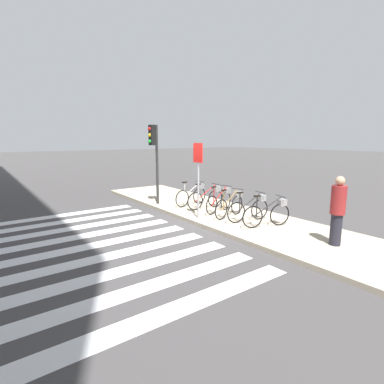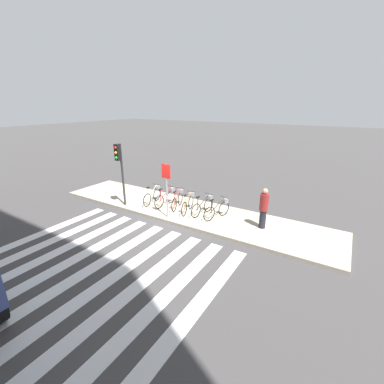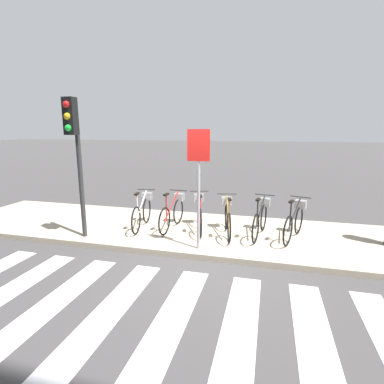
% 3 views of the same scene
% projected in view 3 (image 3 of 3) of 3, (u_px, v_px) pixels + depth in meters
% --- Properties ---
extents(ground_plane, '(120.00, 120.00, 0.00)m').
position_uv_depth(ground_plane, '(202.00, 261.00, 5.80)').
color(ground_plane, '#423F3F').
extents(sidewalk, '(13.71, 2.87, 0.12)m').
position_uv_depth(sidewalk, '(215.00, 233.00, 7.15)').
color(sidewalk, '#B7A88E').
rests_on(sidewalk, ground_plane).
extents(parked_bicycle_0, '(0.46, 1.53, 0.94)m').
position_uv_depth(parked_bicycle_0, '(143.00, 210.00, 7.37)').
color(parked_bicycle_0, black).
rests_on(parked_bicycle_0, sidewalk).
extents(parked_bicycle_1, '(0.46, 1.53, 0.94)m').
position_uv_depth(parked_bicycle_1, '(173.00, 211.00, 7.30)').
color(parked_bicycle_1, black).
rests_on(parked_bicycle_1, sidewalk).
extents(parked_bicycle_2, '(0.57, 1.49, 0.94)m').
position_uv_depth(parked_bicycle_2, '(200.00, 212.00, 7.18)').
color(parked_bicycle_2, black).
rests_on(parked_bicycle_2, sidewalk).
extents(parked_bicycle_3, '(0.50, 1.51, 0.94)m').
position_uv_depth(parked_bicycle_3, '(227.00, 216.00, 6.86)').
color(parked_bicycle_3, black).
rests_on(parked_bicycle_3, sidewalk).
extents(parked_bicycle_4, '(0.46, 1.52, 0.94)m').
position_uv_depth(parked_bicycle_4, '(261.00, 217.00, 6.79)').
color(parked_bicycle_4, black).
rests_on(parked_bicycle_4, sidewalk).
extents(parked_bicycle_5, '(0.63, 1.47, 0.94)m').
position_uv_depth(parked_bicycle_5, '(295.00, 220.00, 6.59)').
color(parked_bicycle_5, black).
rests_on(parked_bicycle_5, sidewalk).
extents(traffic_light, '(0.24, 0.40, 3.01)m').
position_uv_depth(traffic_light, '(74.00, 139.00, 6.24)').
color(traffic_light, '#2D2D2D').
rests_on(traffic_light, sidewalk).
extents(sign_post, '(0.44, 0.07, 2.38)m').
position_uv_depth(sign_post, '(199.00, 170.00, 5.76)').
color(sign_post, '#99999E').
rests_on(sign_post, sidewalk).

